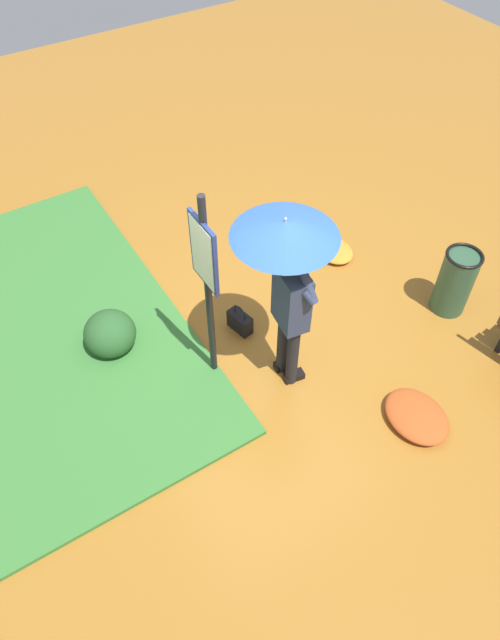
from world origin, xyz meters
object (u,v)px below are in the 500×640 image
at_px(person_with_umbrella, 288,265).
at_px(handbag, 240,322).
at_px(info_sign_post, 206,274).
at_px(trash_bin, 455,282).

distance_m(person_with_umbrella, handbag, 1.60).
xyz_separation_m(info_sign_post, handbag, (0.35, -0.55, -1.32)).
height_order(handbag, trash_bin, trash_bin).
distance_m(person_with_umbrella, info_sign_post, 0.74).
relative_size(person_with_umbrella, trash_bin, 2.45).
distance_m(info_sign_post, trash_bin, 3.07).
bearing_deg(handbag, info_sign_post, 122.56).
height_order(info_sign_post, handbag, info_sign_post).
relative_size(person_with_umbrella, info_sign_post, 0.89).
bearing_deg(info_sign_post, person_with_umbrella, -121.35).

